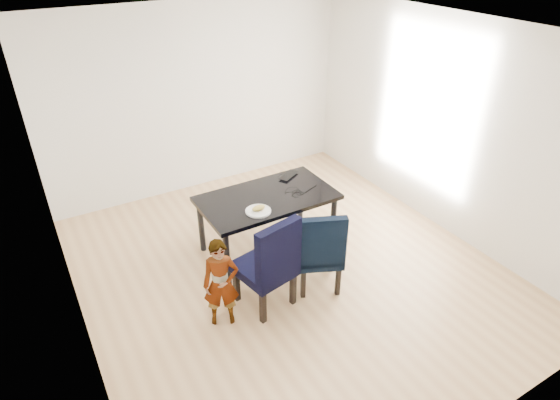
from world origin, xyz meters
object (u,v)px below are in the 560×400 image
chair_right (319,247)px  child (221,283)px  chair_left (264,261)px  plate (258,211)px  dining_table (268,223)px  laptop (286,175)px

chair_right → child: size_ratio=1.03×
chair_left → plate: bearing=55.5°
dining_table → laptop: 0.69m
laptop → dining_table: bearing=7.6°
laptop → chair_right: bearing=46.9°
chair_left → child: size_ratio=1.11×
dining_table → chair_right: size_ratio=1.59×
laptop → plate: bearing=10.8°
chair_right → laptop: 1.28m
laptop → chair_left: bearing=21.8°
dining_table → chair_left: size_ratio=1.46×
chair_left → laptop: 1.53m
plate → laptop: (0.71, 0.59, 0.00)m
chair_left → dining_table: bearing=47.5°
child → laptop: 1.91m
dining_table → chair_left: (-0.50, -0.83, 0.17)m
child → plate: (0.75, 0.61, 0.27)m
plate → laptop: size_ratio=0.94×
chair_right → child: bearing=-156.2°
chair_right → laptop: size_ratio=3.25×
dining_table → chair_right: chair_right is taller
dining_table → chair_left: bearing=-121.1°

